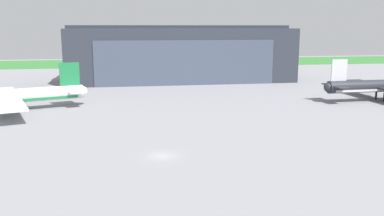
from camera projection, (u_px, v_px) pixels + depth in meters
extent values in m
plane|color=gray|center=(162.00, 156.00, 68.86)|extent=(440.00, 440.00, 0.00)
cube|color=#347833|center=(133.00, 63.00, 245.73)|extent=(440.00, 56.00, 0.08)
cube|color=#2D333D|center=(181.00, 55.00, 163.62)|extent=(86.30, 28.04, 20.41)
cube|color=#424C60|center=(186.00, 63.00, 150.29)|extent=(65.59, 0.30, 16.32)
cube|color=#2D333D|center=(181.00, 27.00, 161.54)|extent=(86.30, 6.73, 1.20)
cylinder|color=white|center=(2.00, 97.00, 103.98)|extent=(39.01, 16.01, 3.58)
sphere|color=white|center=(82.00, 91.00, 113.11)|extent=(2.80, 2.80, 2.80)
cube|color=#1E7A42|center=(3.00, 101.00, 104.17)|extent=(35.99, 15.03, 0.63)
cube|color=#1E7A42|center=(69.00, 74.00, 110.71)|extent=(5.05, 2.02, 6.09)
cube|color=white|center=(71.00, 89.00, 114.29)|extent=(4.99, 5.89, 0.28)
cube|color=white|center=(76.00, 92.00, 109.59)|extent=(4.99, 5.89, 0.28)
cube|color=white|center=(3.00, 93.00, 113.03)|extent=(11.69, 18.94, 0.56)
cube|color=white|center=(9.00, 105.00, 95.83)|extent=(11.69, 18.94, 0.56)
cylinder|color=gray|center=(1.00, 99.00, 111.67)|extent=(3.85, 2.95, 1.97)
cylinder|color=gray|center=(6.00, 109.00, 96.95)|extent=(3.85, 2.95, 1.97)
cylinder|color=black|center=(10.00, 106.00, 106.88)|extent=(0.56, 0.56, 2.03)
cylinder|color=black|center=(11.00, 109.00, 103.61)|extent=(0.56, 0.56, 2.03)
sphere|color=#282B33|center=(329.00, 87.00, 116.48)|extent=(2.77, 2.77, 2.77)
cube|color=silver|center=(339.00, 70.00, 116.10)|extent=(4.66, 0.55, 6.03)
cube|color=#282B33|center=(341.00, 87.00, 114.24)|extent=(3.38, 5.07, 0.28)
cube|color=#282B33|center=(331.00, 85.00, 119.40)|extent=(3.38, 5.07, 0.28)
cube|color=#282B33|center=(365.00, 83.00, 128.05)|extent=(6.22, 15.27, 0.56)
cylinder|color=gray|center=(370.00, 88.00, 127.29)|extent=(3.43, 2.06, 1.95)
cylinder|color=black|center=(384.00, 97.00, 118.43)|extent=(0.56, 0.56, 2.57)
cylinder|color=black|center=(376.00, 95.00, 122.01)|extent=(0.56, 0.56, 2.57)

